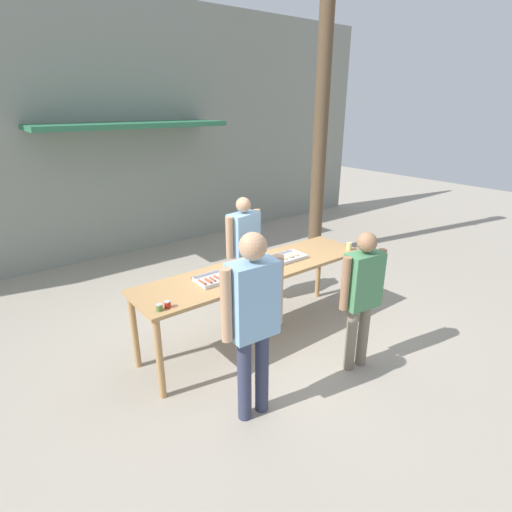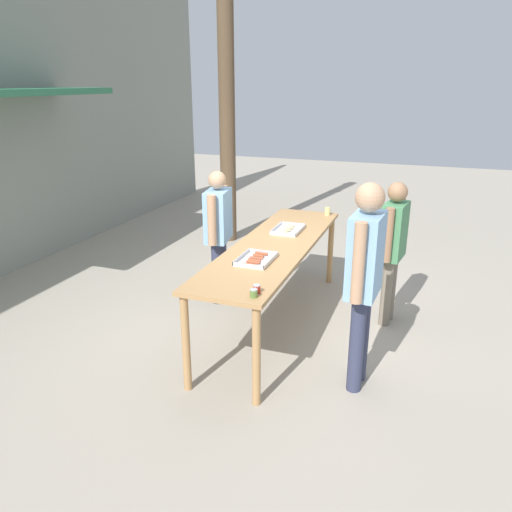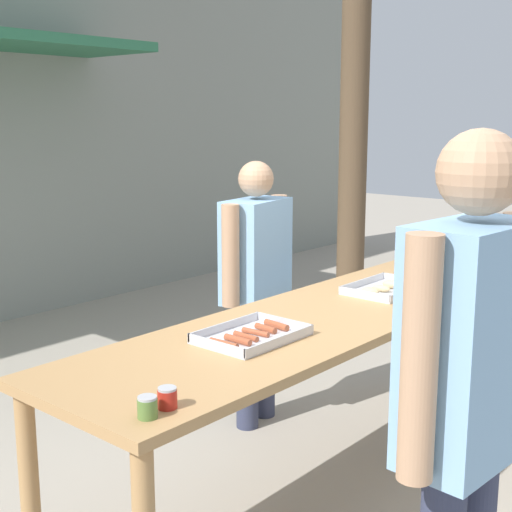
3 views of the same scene
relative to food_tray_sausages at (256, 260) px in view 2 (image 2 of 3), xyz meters
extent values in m
plane|color=#A39989|center=(0.56, 0.00, -0.94)|extent=(24.00, 24.00, 0.00)
cube|color=tan|center=(0.56, 0.00, -0.03)|extent=(2.96, 0.76, 0.04)
cylinder|color=tan|center=(-0.85, -0.31, -0.50)|extent=(0.07, 0.07, 0.89)
cylinder|color=tan|center=(1.98, -0.31, -0.50)|extent=(0.07, 0.07, 0.89)
cylinder|color=tan|center=(-0.85, 0.32, -0.50)|extent=(0.07, 0.07, 0.89)
cylinder|color=tan|center=(1.98, 0.32, -0.50)|extent=(0.07, 0.07, 0.89)
cube|color=silver|center=(0.00, 0.00, -0.01)|extent=(0.43, 0.31, 0.01)
cube|color=silver|center=(0.00, -0.15, 0.01)|extent=(0.43, 0.01, 0.03)
cube|color=silver|center=(0.00, 0.15, 0.01)|extent=(0.43, 0.01, 0.03)
cube|color=silver|center=(-0.21, 0.00, 0.01)|extent=(0.01, 0.31, 0.03)
cube|color=silver|center=(0.21, 0.00, 0.01)|extent=(0.01, 0.31, 0.03)
cylinder|color=#A34C2D|center=(-0.17, 0.00, 0.01)|extent=(0.03, 0.14, 0.03)
cylinder|color=#A34C2D|center=(-0.09, -0.01, 0.01)|extent=(0.03, 0.13, 0.03)
cylinder|color=#A34C2D|center=(-0.04, 0.00, 0.01)|extent=(0.03, 0.12, 0.02)
cylinder|color=#A34C2D|center=(0.03, 0.01, 0.01)|extent=(0.03, 0.13, 0.02)
cylinder|color=#A34C2D|center=(0.10, 0.01, 0.01)|extent=(0.04, 0.11, 0.03)
cylinder|color=#A34C2D|center=(0.16, 0.00, 0.01)|extent=(0.04, 0.13, 0.03)
cube|color=silver|center=(1.06, 0.00, -0.01)|extent=(0.43, 0.30, 0.01)
cube|color=silver|center=(1.06, -0.15, 0.01)|extent=(0.43, 0.01, 0.03)
cube|color=silver|center=(1.06, 0.14, 0.01)|extent=(0.43, 0.01, 0.03)
cube|color=silver|center=(0.85, 0.00, 0.01)|extent=(0.01, 0.30, 0.03)
cube|color=silver|center=(1.27, 0.00, 0.01)|extent=(0.01, 0.30, 0.03)
ellipsoid|color=#D6B77F|center=(0.91, 0.01, 0.01)|extent=(0.07, 0.10, 0.04)
ellipsoid|color=#D6B77F|center=(1.01, 0.00, 0.01)|extent=(0.06, 0.10, 0.04)
ellipsoid|color=#D6B77F|center=(1.11, 0.00, 0.02)|extent=(0.06, 0.10, 0.04)
ellipsoid|color=#D6B77F|center=(1.21, 0.00, 0.01)|extent=(0.06, 0.10, 0.04)
cylinder|color=#567A38|center=(-0.78, -0.27, 0.02)|extent=(0.06, 0.06, 0.06)
cylinder|color=#B2B2B7|center=(-0.78, -0.27, 0.05)|extent=(0.06, 0.06, 0.01)
cylinder|color=#B22319|center=(-0.70, -0.26, 0.02)|extent=(0.06, 0.06, 0.06)
cylinder|color=#B2B2B7|center=(-0.70, -0.26, 0.05)|extent=(0.06, 0.06, 0.01)
cylinder|color=#DBC67A|center=(1.91, -0.26, 0.04)|extent=(0.07, 0.07, 0.10)
cylinder|color=#333851|center=(0.89, 0.81, -0.57)|extent=(0.13, 0.13, 0.75)
cylinder|color=#333851|center=(1.08, 0.84, -0.57)|extent=(0.13, 0.13, 0.75)
cube|color=#84B2DB|center=(0.98, 0.83, 0.11)|extent=(0.47, 0.31, 0.60)
sphere|color=tan|center=(0.98, 0.83, 0.53)|extent=(0.20, 0.20, 0.20)
cylinder|color=tan|center=(0.72, 0.78, 0.12)|extent=(0.10, 0.10, 0.57)
cylinder|color=tan|center=(1.25, 0.87, 0.12)|extent=(0.10, 0.10, 0.57)
cylinder|color=#333851|center=(-0.18, -1.05, -0.51)|extent=(0.13, 0.13, 0.86)
cylinder|color=#333851|center=(-0.37, -1.03, -0.51)|extent=(0.13, 0.13, 0.86)
cube|color=#84B2DB|center=(-0.27, -1.04, 0.26)|extent=(0.44, 0.26, 0.68)
sphere|color=tan|center=(-0.27, -1.04, 0.73)|extent=(0.23, 0.23, 0.23)
cylinder|color=tan|center=(-0.01, -1.06, 0.27)|extent=(0.10, 0.10, 0.65)
cylinder|color=tan|center=(-0.53, -1.02, 0.27)|extent=(0.10, 0.10, 0.65)
cylinder|color=#756B5B|center=(1.15, -1.16, -0.57)|extent=(0.12, 0.12, 0.75)
cylinder|color=#756B5B|center=(0.98, -1.14, -0.57)|extent=(0.12, 0.12, 0.75)
cube|color=#478456|center=(1.06, -1.15, 0.10)|extent=(0.41, 0.27, 0.59)
sphere|color=#936B4C|center=(1.06, -1.15, 0.52)|extent=(0.20, 0.20, 0.20)
cylinder|color=#936B4C|center=(1.30, -1.18, 0.12)|extent=(0.09, 0.09, 0.56)
cylinder|color=#936B4C|center=(0.83, -1.12, 0.12)|extent=(0.09, 0.09, 0.56)
cylinder|color=brown|center=(3.29, 1.68, 1.79)|extent=(0.25, 0.25, 5.46)
camera|label=1|loc=(-2.08, -3.43, 1.80)|focal=28.00mm
camera|label=2|loc=(-4.13, -1.50, 1.58)|focal=35.00mm
camera|label=3|loc=(-2.09, -1.82, 0.88)|focal=50.00mm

